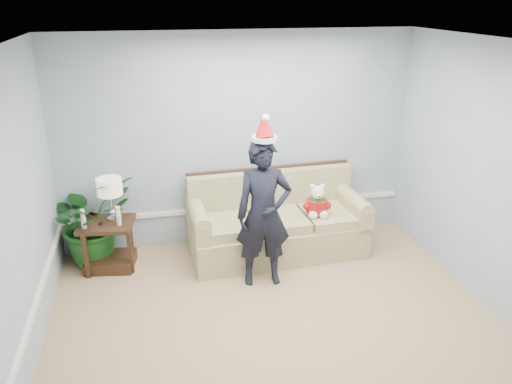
{
  "coord_description": "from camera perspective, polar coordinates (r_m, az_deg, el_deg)",
  "views": [
    {
      "loc": [
        -1.12,
        -3.48,
        3.08
      ],
      "look_at": [
        0.01,
        1.55,
        1.03
      ],
      "focal_mm": 35.0,
      "sensor_mm": 36.0,
      "label": 1
    }
  ],
  "objects": [
    {
      "name": "room_shell",
      "position": [
        4.04,
        4.66,
        -3.73
      ],
      "size": [
        4.54,
        5.04,
        2.74
      ],
      "color": "#A18268",
      "rests_on": "ground"
    },
    {
      "name": "man",
      "position": [
        5.46,
        0.88,
        -2.55
      ],
      "size": [
        0.64,
        0.45,
        1.68
      ],
      "primitive_type": "imported",
      "rotation": [
        0.0,
        0.0,
        -0.08
      ],
      "color": "black",
      "rests_on": "room_shell"
    },
    {
      "name": "side_table",
      "position": [
        6.26,
        -16.39,
        -6.34
      ],
      "size": [
        0.69,
        0.61,
        0.59
      ],
      "rotation": [
        0.0,
        0.0,
        -0.16
      ],
      "color": "#362113",
      "rests_on": "room_shell"
    },
    {
      "name": "wainscot_trim",
      "position": [
        5.35,
        -11.77,
        -8.27
      ],
      "size": [
        4.49,
        4.99,
        0.06
      ],
      "color": "white",
      "rests_on": "room_shell"
    },
    {
      "name": "teddy_bear",
      "position": [
        6.16,
        7.0,
        -1.39
      ],
      "size": [
        0.29,
        0.31,
        0.42
      ],
      "rotation": [
        0.0,
        0.0,
        -0.13
      ],
      "color": "white",
      "rests_on": "sofa"
    },
    {
      "name": "candle_pair",
      "position": [
        5.97,
        -17.29,
        -2.85
      ],
      "size": [
        0.44,
        0.06,
        0.23
      ],
      "color": "silver",
      "rests_on": "side_table"
    },
    {
      "name": "santa_hat",
      "position": [
        5.15,
        0.9,
        7.29
      ],
      "size": [
        0.27,
        0.3,
        0.3
      ],
      "rotation": [
        0.0,
        0.0,
        0.06
      ],
      "color": "white",
      "rests_on": "man"
    },
    {
      "name": "table_lamp",
      "position": [
        6.0,
        -16.39,
        0.4
      ],
      "size": [
        0.29,
        0.29,
        0.52
      ],
      "color": "silver",
      "rests_on": "side_table"
    },
    {
      "name": "sofa",
      "position": [
        6.34,
        2.26,
        -3.72
      ],
      "size": [
        2.19,
        1.0,
        1.01
      ],
      "rotation": [
        0.0,
        0.0,
        0.04
      ],
      "color": "#525D2C",
      "rests_on": "room_shell"
    },
    {
      "name": "houseplant",
      "position": [
        6.34,
        -18.29,
        -3.09
      ],
      "size": [
        1.29,
        1.27,
        1.08
      ],
      "primitive_type": "imported",
      "rotation": [
        0.0,
        0.0,
        0.66
      ],
      "color": "#18521C",
      "rests_on": "room_shell"
    }
  ]
}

